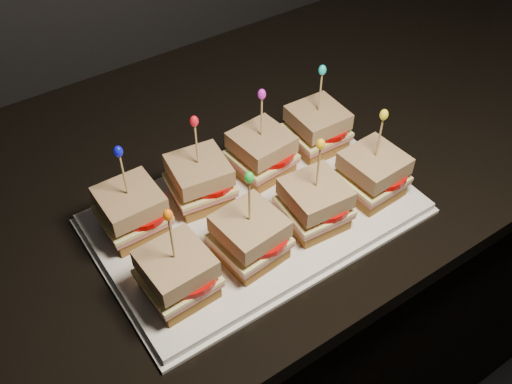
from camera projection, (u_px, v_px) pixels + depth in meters
granite_slab at (14, 260)px, 0.83m from camera, size 2.56×0.73×0.03m
platter at (256, 214)px, 0.86m from camera, size 0.46×0.29×0.02m
platter_rim at (256, 216)px, 0.86m from camera, size 0.47×0.30×0.01m
sandwich_0_bread_bot at (135, 224)px, 0.82m from camera, size 0.08×0.08×0.02m
sandwich_0_ham at (133, 217)px, 0.81m from camera, size 0.09×0.08×0.01m
sandwich_0_cheese at (132, 213)px, 0.80m from camera, size 0.09×0.09×0.01m
sandwich_0_tomato at (141, 209)px, 0.80m from camera, size 0.08×0.08×0.01m
sandwich_0_bread_top at (129, 200)px, 0.78m from camera, size 0.08×0.08×0.03m
sandwich_0_pick at (124, 177)px, 0.75m from camera, size 0.00×0.00×0.09m
sandwich_0_frill at (118, 151)px, 0.72m from camera, size 0.01×0.01×0.02m
sandwich_1_bread_bot at (201, 193)px, 0.86m from camera, size 0.09×0.09×0.02m
sandwich_1_ham at (200, 186)px, 0.85m from camera, size 0.10×0.09×0.01m
sandwich_1_cheese at (200, 183)px, 0.85m from camera, size 0.10×0.10×0.01m
sandwich_1_tomato at (209, 178)px, 0.84m from camera, size 0.08×0.08×0.01m
sandwich_1_bread_top at (199, 170)px, 0.83m from camera, size 0.09×0.09×0.03m
sandwich_1_pick at (197, 147)px, 0.80m from camera, size 0.00×0.00×0.09m
sandwich_1_frill at (194, 121)px, 0.76m from camera, size 0.01×0.01×0.02m
sandwich_2_bread_bot at (261, 165)px, 0.91m from camera, size 0.09×0.09×0.02m
sandwich_2_ham at (261, 158)px, 0.89m from camera, size 0.09×0.09×0.01m
sandwich_2_cheese at (261, 155)px, 0.89m from camera, size 0.10×0.09×0.01m
sandwich_2_tomato at (270, 151)px, 0.89m from camera, size 0.08×0.08×0.01m
sandwich_2_bread_top at (261, 142)px, 0.87m from camera, size 0.09×0.09×0.03m
sandwich_2_pick at (262, 120)px, 0.84m from camera, size 0.00×0.00×0.09m
sandwich_2_frill at (262, 94)px, 0.81m from camera, size 0.01×0.01×0.02m
sandwich_3_bread_bot at (316, 140)px, 0.95m from camera, size 0.08×0.08×0.02m
sandwich_3_ham at (316, 133)px, 0.94m from camera, size 0.09×0.09×0.01m
sandwich_3_cheese at (317, 130)px, 0.93m from camera, size 0.09×0.09×0.01m
sandwich_3_tomato at (325, 126)px, 0.93m from camera, size 0.08×0.08×0.01m
sandwich_3_bread_top at (318, 117)px, 0.92m from camera, size 0.08×0.08×0.03m
sandwich_3_pick at (320, 95)px, 0.88m from camera, size 0.00×0.00×0.09m
sandwich_3_frill at (322, 70)px, 0.85m from camera, size 0.01×0.01×0.02m
sandwich_4_bread_bot at (179, 287)px, 0.74m from camera, size 0.08×0.08×0.02m
sandwich_4_ham at (178, 280)px, 0.73m from camera, size 0.09×0.09×0.01m
sandwich_4_cheese at (178, 276)px, 0.72m from camera, size 0.09×0.09×0.01m
sandwich_4_tomato at (188, 272)px, 0.72m from camera, size 0.08×0.08×0.01m
sandwich_4_bread_top at (176, 264)px, 0.71m from camera, size 0.08×0.08×0.03m
sandwich_4_pick at (172, 241)px, 0.67m from camera, size 0.00×0.00×0.09m
sandwich_4_frill at (168, 215)px, 0.64m from camera, size 0.01×0.01×0.02m
sandwich_5_bread_bot at (250, 249)px, 0.78m from camera, size 0.09×0.09×0.02m
sandwich_5_ham at (250, 242)px, 0.77m from camera, size 0.09×0.09×0.01m
sandwich_5_cheese at (250, 239)px, 0.77m from camera, size 0.10×0.09×0.01m
sandwich_5_tomato at (260, 234)px, 0.76m from camera, size 0.08×0.08×0.01m
sandwich_5_bread_top at (250, 226)px, 0.75m from camera, size 0.09×0.09×0.03m
sandwich_5_pick at (249, 203)px, 0.72m from camera, size 0.00×0.00×0.09m
sandwich_5_frill at (249, 177)px, 0.69m from camera, size 0.01×0.01×0.02m
sandwich_6_bread_bot at (313, 216)px, 0.83m from camera, size 0.09×0.09×0.02m
sandwich_6_ham at (314, 209)px, 0.82m from camera, size 0.09×0.09×0.01m
sandwich_6_cheese at (314, 206)px, 0.81m from camera, size 0.10×0.09×0.01m
sandwich_6_tomato at (324, 201)px, 0.81m from camera, size 0.08×0.08×0.01m
sandwich_6_bread_top at (316, 193)px, 0.79m from camera, size 0.09×0.09×0.03m
sandwich_6_pick at (318, 170)px, 0.76m from camera, size 0.00×0.00×0.09m
sandwich_6_frill at (321, 144)px, 0.73m from camera, size 0.01×0.01×0.02m
sandwich_7_bread_bot at (370, 186)px, 0.87m from camera, size 0.08×0.08×0.02m
sandwich_7_ham at (371, 179)px, 0.86m from camera, size 0.09×0.09×0.01m
sandwich_7_cheese at (372, 176)px, 0.86m from camera, size 0.09×0.09×0.01m
sandwich_7_tomato at (381, 171)px, 0.85m from camera, size 0.08×0.08×0.01m
sandwich_7_bread_top at (374, 163)px, 0.84m from camera, size 0.09×0.09×0.03m
sandwich_7_pick at (379, 140)px, 0.81m from camera, size 0.00×0.00×0.09m
sandwich_7_frill at (384, 115)px, 0.78m from camera, size 0.01×0.01×0.02m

